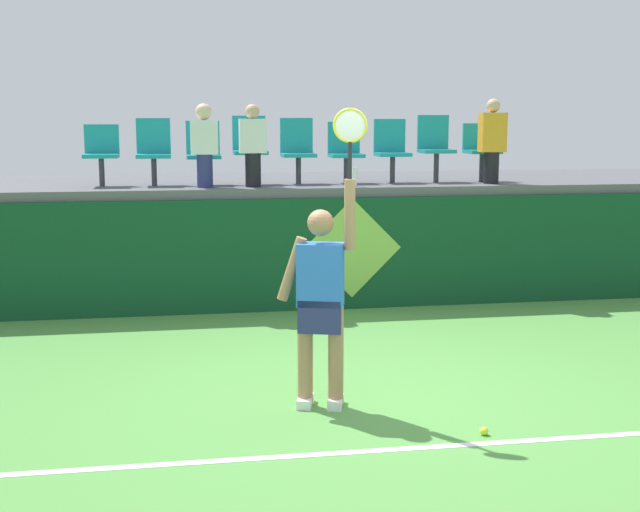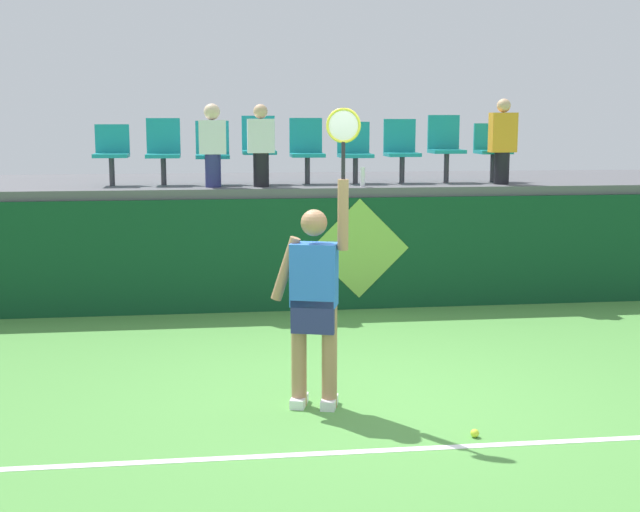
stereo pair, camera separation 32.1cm
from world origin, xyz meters
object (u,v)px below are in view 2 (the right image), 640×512
stadium_chair_0 (112,151)px  stadium_chair_1 (163,149)px  tennis_player (315,297)px  stadium_chair_7 (445,145)px  spectator_2 (213,143)px  stadium_chair_6 (401,148)px  tennis_ball (475,433)px  stadium_chair_2 (213,150)px  water_bottle (363,177)px  stadium_chair_3 (259,146)px  stadium_chair_5 (355,150)px  stadium_chair_4 (307,148)px  spectator_0 (503,140)px  stadium_chair_8 (492,148)px

stadium_chair_0 → stadium_chair_1: 0.66m
tennis_player → stadium_chair_7: tennis_player is taller
stadium_chair_1 → spectator_2: bearing=-35.7°
stadium_chair_0 → stadium_chair_1: (0.66, 0.01, 0.02)m
stadium_chair_6 → spectator_2: 2.58m
stadium_chair_0 → tennis_ball: bearing=-58.8°
stadium_chair_2 → stadium_chair_7: bearing=0.0°
stadium_chair_0 → water_bottle: bearing=-11.4°
water_bottle → stadium_chair_7: 1.47m
tennis_ball → stadium_chair_7: (1.21, 5.36, 2.02)m
tennis_ball → stadium_chair_0: 6.56m
stadium_chair_3 → spectator_2: 0.77m
stadium_chair_6 → stadium_chair_5: bearing=-179.8°
stadium_chair_3 → spectator_2: (-0.61, -0.46, 0.05)m
stadium_chair_4 → stadium_chair_6: bearing=-0.1°
stadium_chair_1 → spectator_0: size_ratio=0.77×
stadium_chair_4 → stadium_chair_7: size_ratio=0.96×
water_bottle → stadium_chair_2: stadium_chair_2 is taller
tennis_player → stadium_chair_1: 4.84m
water_bottle → stadium_chair_3: size_ratio=0.28×
stadium_chair_1 → tennis_ball: bearing=-64.3°
spectator_0 → stadium_chair_7: bearing=145.7°
stadium_chair_2 → stadium_chair_8: stadium_chair_2 is taller
stadium_chair_2 → stadium_chair_8: (3.81, -0.01, 0.01)m
water_bottle → stadium_chair_1: (-2.54, 0.65, 0.35)m
tennis_ball → stadium_chair_6: bearing=83.7°
stadium_chair_8 → stadium_chair_7: bearing=179.0°
stadium_chair_0 → stadium_chair_8: size_ratio=0.99×
stadium_chair_5 → stadium_chair_6: 0.64m
stadium_chair_2 → stadium_chair_6: size_ratio=0.97×
stadium_chair_1 → stadium_chair_6: size_ratio=1.01×
stadium_chair_0 → stadium_chair_7: size_ratio=0.87×
tennis_player → stadium_chair_2: 4.69m
stadium_chair_5 → spectator_0: 1.96m
stadium_chair_2 → tennis_player: bearing=-79.7°
stadium_chair_1 → stadium_chair_3: bearing=-0.1°
stadium_chair_5 → spectator_0: spectator_0 is taller
stadium_chair_2 → stadium_chair_6: stadium_chair_6 is taller
stadium_chair_0 → stadium_chair_8: (5.11, -0.00, 0.01)m
stadium_chair_4 → tennis_player: bearing=-95.6°
water_bottle → stadium_chair_5: stadium_chair_5 is taller
spectator_0 → stadium_chair_1: bearing=174.3°
tennis_ball → stadium_chair_8: size_ratio=0.08×
spectator_2 → tennis_ball: bearing=-68.4°
water_bottle → stadium_chair_8: 2.05m
stadium_chair_7 → spectator_2: 3.19m
water_bottle → stadium_chair_1: 2.64m
water_bottle → stadium_chair_8: bearing=18.6°
tennis_player → stadium_chair_2: size_ratio=2.99×
stadium_chair_1 → stadium_chair_7: size_ratio=0.95×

